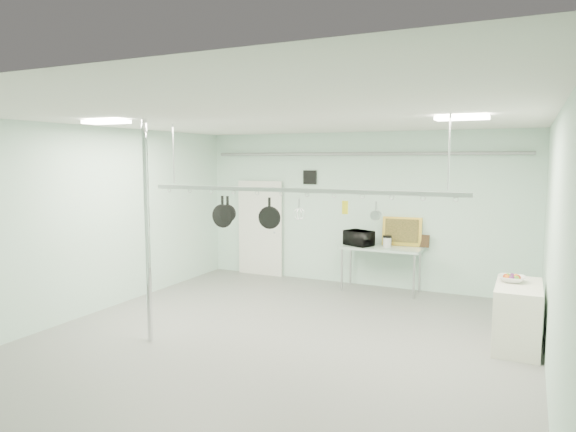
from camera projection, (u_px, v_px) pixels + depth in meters
The scene contains 25 objects.
floor at pixel (273, 345), 7.32m from camera, with size 8.00×8.00×0.00m, color gray.
ceiling at pixel (272, 118), 6.97m from camera, with size 7.00×8.00×0.02m, color silver.
back_wall at pixel (359, 209), 10.73m from camera, with size 7.00×0.02×3.20m, color silver.
right_wall at pixel (553, 253), 5.67m from camera, with size 0.02×8.00×3.20m, color silver.
door at pixel (261, 229), 11.72m from camera, with size 1.10×0.10×2.20m, color silver.
wall_vent at pixel (310, 177), 11.11m from camera, with size 0.30×0.04×0.30m, color black.
conduit_pipe at pixel (358, 154), 10.53m from camera, with size 0.07×0.07×6.60m, color gray.
chrome_pole at pixel (147, 232), 7.32m from camera, with size 0.08×0.08×3.20m, color silver.
prep_table at pixel (381, 250), 10.21m from camera, with size 1.60×0.70×0.91m.
side_cabinet at pixel (518, 316), 7.20m from camera, with size 0.60×1.20×0.90m, color silver.
pot_rack at pixel (294, 188), 7.26m from camera, with size 4.80×0.06×1.00m.
light_panel_left at pixel (106, 122), 7.18m from camera, with size 0.65×0.30×0.05m, color white.
light_panel_right at pixel (462, 118), 6.50m from camera, with size 0.65×0.30×0.05m, color white.
microwave at pixel (359, 238), 10.33m from camera, with size 0.55×0.37×0.31m, color black.
coffee_canister at pixel (387, 242), 10.17m from camera, with size 0.16×0.16×0.19m, color silver.
painting_large at pixel (402, 231), 10.30m from camera, with size 0.78×0.05×0.58m, color gold.
painting_small at pixel (422, 241), 10.15m from camera, with size 0.30×0.04×0.25m, color #382513.
fruit_bowl at pixel (512, 279), 7.29m from camera, with size 0.36×0.36×0.09m, color white.
skillet_left at pixel (222, 211), 7.81m from camera, with size 0.36×0.06×0.48m, color black, non-canonical shape.
skillet_mid at pixel (228, 208), 7.77m from camera, with size 0.26×0.06×0.37m, color black, non-canonical shape.
skillet_right at pixel (269, 213), 7.47m from camera, with size 0.33×0.06×0.45m, color black, non-canonical shape.
whisk at pixel (299, 209), 7.26m from camera, with size 0.16×0.16×0.30m, color silver, non-canonical shape.
grater at pixel (345, 208), 6.97m from camera, with size 0.08×0.02×0.20m, color orange, non-canonical shape.
saucepan at pixel (376, 211), 6.79m from camera, with size 0.13×0.09×0.25m, color silver, non-canonical shape.
fruit_cluster at pixel (512, 276), 7.29m from camera, with size 0.24×0.24×0.09m, color #97290D, non-canonical shape.
Camera 1 is at (3.21, -6.31, 2.64)m, focal length 32.00 mm.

